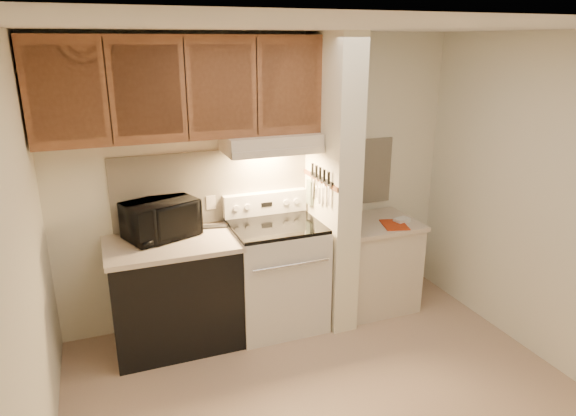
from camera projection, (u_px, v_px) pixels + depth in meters
floor at (333, 403)px, 3.61m from camera, size 3.60×3.60×0.00m
ceiling at (345, 27)px, 2.83m from camera, size 3.60×3.60×0.00m
wall_back at (263, 180)px, 4.55m from camera, size 3.60×2.50×0.02m
wall_left at (19, 284)px, 2.60m from camera, size 0.02×3.00×2.50m
wall_right at (555, 206)px, 3.83m from camera, size 0.02×3.00×2.50m
backsplash at (263, 182)px, 4.54m from camera, size 2.60×0.02×0.63m
range_body at (277, 276)px, 4.49m from camera, size 0.76×0.65×0.92m
oven_window at (290, 288)px, 4.19m from camera, size 0.50×0.01×0.30m
oven_handle at (291, 265)px, 4.09m from camera, size 0.65×0.02×0.02m
cooktop at (276, 226)px, 4.34m from camera, size 0.74×0.64×0.03m
range_backguard at (265, 203)px, 4.56m from camera, size 0.76×0.08×0.20m
range_display at (267, 204)px, 4.52m from camera, size 0.10×0.01×0.04m
range_knob_left_outer at (236, 208)px, 4.42m from camera, size 0.05×0.02×0.05m
range_knob_left_inner at (247, 207)px, 4.46m from camera, size 0.05×0.02×0.05m
range_knob_right_inner at (286, 202)px, 4.58m from camera, size 0.05×0.02×0.05m
range_knob_right_outer at (296, 201)px, 4.61m from camera, size 0.05×0.02×0.05m
dishwasher_front at (175, 296)px, 4.20m from camera, size 1.00×0.63×0.87m
left_countertop at (171, 244)px, 4.06m from camera, size 1.04×0.67×0.04m
spoon_rest at (214, 227)px, 4.37m from camera, size 0.23×0.11×0.02m
teal_jar at (173, 227)px, 4.25m from camera, size 0.08×0.08×0.09m
outlet at (211, 202)px, 4.41m from camera, size 0.08×0.01×0.12m
microwave at (161, 219)px, 4.12m from camera, size 0.65×0.55×0.30m
partition_pillar at (332, 184)px, 4.41m from camera, size 0.22×0.70×2.50m
pillar_trim at (320, 180)px, 4.36m from camera, size 0.01×0.70×0.04m
knife_strip at (322, 179)px, 4.30m from camera, size 0.02×0.42×0.04m
knife_blade_a at (329, 196)px, 4.18m from camera, size 0.01×0.03×0.16m
knife_handle_a at (329, 178)px, 4.14m from camera, size 0.02×0.02×0.10m
knife_blade_b at (324, 194)px, 4.27m from camera, size 0.01×0.04×0.18m
knife_handle_b at (324, 175)px, 4.21m from camera, size 0.02×0.02×0.10m
knife_blade_c at (320, 193)px, 4.34m from camera, size 0.01×0.04×0.20m
knife_handle_c at (320, 173)px, 4.29m from camera, size 0.02×0.02×0.10m
knife_blade_d at (316, 188)px, 4.39m from camera, size 0.01×0.04×0.16m
knife_handle_d at (317, 171)px, 4.35m from camera, size 0.02×0.02×0.10m
knife_blade_e at (312, 187)px, 4.48m from camera, size 0.01×0.04×0.18m
knife_handle_e at (313, 169)px, 4.43m from camera, size 0.02×0.02×0.10m
oven_mitt at (310, 192)px, 4.55m from camera, size 0.03×0.09×0.22m
right_cab_base at (374, 266)px, 4.83m from camera, size 0.70×0.60×0.81m
right_countertop at (376, 223)px, 4.70m from camera, size 0.74×0.64×0.04m
red_folder at (394, 225)px, 4.59m from camera, size 0.27×0.33×0.01m
white_box at (402, 220)px, 4.67m from camera, size 0.15×0.12×0.04m
range_hood at (270, 142)px, 4.24m from camera, size 0.78×0.44×0.15m
hood_lip at (279, 153)px, 4.06m from camera, size 0.78×0.04×0.06m
upper_cabinets at (182, 88)px, 3.90m from camera, size 2.18×0.33×0.77m
cab_door_a at (65, 93)px, 3.48m from camera, size 0.46×0.01×0.63m
cab_gap_a at (108, 92)px, 3.57m from camera, size 0.01×0.01×0.73m
cab_door_b at (148, 91)px, 3.66m from camera, size 0.46×0.01×0.63m
cab_gap_b at (186, 89)px, 3.75m from camera, size 0.01×0.01×0.73m
cab_door_c at (222, 88)px, 3.85m from camera, size 0.46×0.01×0.63m
cab_gap_c at (257, 87)px, 3.94m from camera, size 0.01×0.01×0.73m
cab_door_d at (290, 86)px, 4.03m from camera, size 0.46×0.01×0.63m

